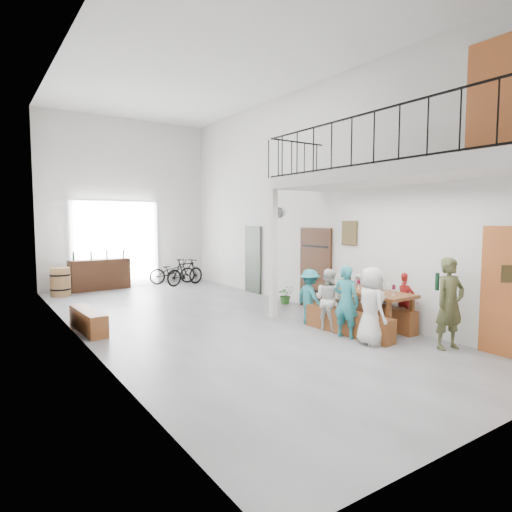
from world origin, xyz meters
TOP-DOWN VIEW (x-y plane):
  - floor at (0.00, 0.00)m, footprint 12.00×12.00m
  - room_walls at (0.00, 0.00)m, footprint 12.00×12.00m
  - gateway_portal at (-0.40, 5.94)m, footprint 2.80×0.08m
  - right_wall_decor at (2.70, -1.87)m, footprint 0.07×8.28m
  - balcony at (1.98, -3.13)m, footprint 1.52×5.62m
  - tasting_table at (2.20, -2.38)m, footprint 0.80×1.95m
  - bench_inner at (1.60, -2.47)m, footprint 0.42×1.98m
  - bench_wall at (2.57, -2.29)m, footprint 0.38×2.03m
  - tableware at (2.23, -2.40)m, footprint 0.49×1.47m
  - side_bench at (-2.50, 0.54)m, footprint 0.42×1.55m
  - oak_barrel at (-2.25, 5.09)m, footprint 0.56×0.56m
  - serving_counter at (-1.01, 5.65)m, footprint 1.85×0.63m
  - counter_bottles at (-1.01, 5.65)m, footprint 1.58×0.16m
  - guest_left_a at (1.44, -3.18)m, footprint 0.61×0.77m
  - guest_left_b at (1.40, -2.61)m, footprint 0.45×0.57m
  - guest_left_c at (1.52, -2.01)m, footprint 0.57×0.68m
  - guest_left_d at (1.52, -1.46)m, footprint 0.48×0.78m
  - guest_right_a at (2.79, -2.86)m, footprint 0.33×0.70m
  - guest_right_b at (2.75, -2.21)m, footprint 0.68×1.02m
  - guest_right_c at (2.82, -1.65)m, footprint 0.41×0.54m
  - host_standing at (2.35, -4.09)m, footprint 0.64×0.49m
  - potted_plant at (2.45, 0.56)m, footprint 0.55×0.52m
  - bicycle_near at (1.41, 5.60)m, footprint 1.66×0.80m
  - bicycle_far at (1.60, 4.98)m, footprint 1.56×0.79m

SIDE VIEW (x-z plane):
  - floor at x=0.00m, z-range 0.00..0.00m
  - side_bench at x=-2.50m, z-range 0.00..0.43m
  - bench_inner at x=1.60m, z-range 0.00..0.45m
  - bench_wall at x=2.57m, z-range 0.00..0.46m
  - potted_plant at x=2.45m, z-range 0.00..0.48m
  - oak_barrel at x=-2.25m, z-range 0.00..0.83m
  - bicycle_near at x=1.41m, z-range 0.00..0.84m
  - bicycle_far at x=1.60m, z-range 0.00..0.90m
  - serving_counter at x=-1.01m, z-range 0.00..0.96m
  - guest_right_c at x=2.82m, z-range 0.00..1.01m
  - guest_right_b at x=2.75m, z-range 0.00..1.06m
  - guest_right_a at x=2.79m, z-range 0.00..1.16m
  - guest_left_d at x=1.52m, z-range 0.00..1.17m
  - guest_left_c at x=1.52m, z-range 0.00..1.23m
  - guest_left_b at x=1.40m, z-range 0.00..1.37m
  - guest_left_a at x=1.44m, z-range 0.00..1.38m
  - tasting_table at x=2.20m, z-range 0.31..1.10m
  - host_standing at x=2.35m, z-range 0.00..1.56m
  - tableware at x=2.23m, z-range 0.76..1.11m
  - counter_bottles at x=-1.01m, z-range 0.96..1.24m
  - gateway_portal at x=-0.40m, z-range 0.00..2.80m
  - right_wall_decor at x=2.70m, z-range -0.80..4.28m
  - balcony at x=1.98m, z-range 0.97..4.96m
  - room_walls at x=0.00m, z-range -2.45..9.55m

